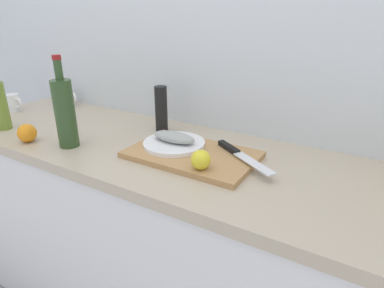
{
  "coord_description": "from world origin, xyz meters",
  "views": [
    {
      "loc": [
        0.71,
        -0.9,
        1.38
      ],
      "look_at": [
        0.17,
        -0.01,
        0.95
      ],
      "focal_mm": 30.34,
      "sensor_mm": 36.0,
      "label": 1
    }
  ],
  "objects_px": {
    "fish_fillet": "(174,137)",
    "lemon_0": "(201,160)",
    "wine_bottle": "(65,112)",
    "pepper_mill": "(161,109)",
    "coffee_mug_1": "(13,103)",
    "cutting_board": "(192,155)",
    "white_plate": "(174,144)",
    "chef_knife": "(237,153)",
    "coffee_mug_2": "(67,97)",
    "orange_0": "(27,133)"
  },
  "relations": [
    {
      "from": "fish_fillet",
      "to": "pepper_mill",
      "type": "relative_size",
      "value": 0.88
    },
    {
      "from": "white_plate",
      "to": "pepper_mill",
      "type": "distance_m",
      "value": 0.23
    },
    {
      "from": "cutting_board",
      "to": "pepper_mill",
      "type": "relative_size",
      "value": 2.3
    },
    {
      "from": "wine_bottle",
      "to": "white_plate",
      "type": "bearing_deg",
      "value": 24.43
    },
    {
      "from": "coffee_mug_1",
      "to": "pepper_mill",
      "type": "relative_size",
      "value": 0.58
    },
    {
      "from": "white_plate",
      "to": "lemon_0",
      "type": "distance_m",
      "value": 0.21
    },
    {
      "from": "chef_knife",
      "to": "coffee_mug_1",
      "type": "distance_m",
      "value": 1.23
    },
    {
      "from": "orange_0",
      "to": "pepper_mill",
      "type": "bearing_deg",
      "value": 44.86
    },
    {
      "from": "cutting_board",
      "to": "orange_0",
      "type": "bearing_deg",
      "value": -161.83
    },
    {
      "from": "coffee_mug_1",
      "to": "coffee_mug_2",
      "type": "bearing_deg",
      "value": 55.8
    },
    {
      "from": "coffee_mug_1",
      "to": "orange_0",
      "type": "height_order",
      "value": "coffee_mug_1"
    },
    {
      "from": "coffee_mug_2",
      "to": "coffee_mug_1",
      "type": "bearing_deg",
      "value": -124.2
    },
    {
      "from": "lemon_0",
      "to": "wine_bottle",
      "type": "height_order",
      "value": "wine_bottle"
    },
    {
      "from": "chef_knife",
      "to": "orange_0",
      "type": "height_order",
      "value": "orange_0"
    },
    {
      "from": "wine_bottle",
      "to": "orange_0",
      "type": "bearing_deg",
      "value": -162.09
    },
    {
      "from": "chef_knife",
      "to": "pepper_mill",
      "type": "height_order",
      "value": "pepper_mill"
    },
    {
      "from": "white_plate",
      "to": "fish_fillet",
      "type": "xyz_separation_m",
      "value": [
        0.0,
        0.0,
        0.03
      ]
    },
    {
      "from": "lemon_0",
      "to": "coffee_mug_1",
      "type": "relative_size",
      "value": 0.55
    },
    {
      "from": "white_plate",
      "to": "lemon_0",
      "type": "bearing_deg",
      "value": -33.04
    },
    {
      "from": "lemon_0",
      "to": "coffee_mug_1",
      "type": "bearing_deg",
      "value": 174.18
    },
    {
      "from": "fish_fillet",
      "to": "pepper_mill",
      "type": "distance_m",
      "value": 0.23
    },
    {
      "from": "cutting_board",
      "to": "coffee_mug_2",
      "type": "height_order",
      "value": "coffee_mug_2"
    },
    {
      "from": "orange_0",
      "to": "lemon_0",
      "type": "bearing_deg",
      "value": 8.52
    },
    {
      "from": "pepper_mill",
      "to": "chef_knife",
      "type": "bearing_deg",
      "value": -15.88
    },
    {
      "from": "coffee_mug_1",
      "to": "fish_fillet",
      "type": "bearing_deg",
      "value": -0.22
    },
    {
      "from": "lemon_0",
      "to": "pepper_mill",
      "type": "relative_size",
      "value": 0.32
    },
    {
      "from": "fish_fillet",
      "to": "pepper_mill",
      "type": "xyz_separation_m",
      "value": [
        -0.16,
        0.15,
        0.04
      ]
    },
    {
      "from": "white_plate",
      "to": "lemon_0",
      "type": "relative_size",
      "value": 3.64
    },
    {
      "from": "white_plate",
      "to": "fish_fillet",
      "type": "bearing_deg",
      "value": 0.0
    },
    {
      "from": "cutting_board",
      "to": "white_plate",
      "type": "xyz_separation_m",
      "value": [
        -0.09,
        0.02,
        0.02
      ]
    },
    {
      "from": "chef_knife",
      "to": "lemon_0",
      "type": "distance_m",
      "value": 0.16
    },
    {
      "from": "pepper_mill",
      "to": "coffee_mug_1",
      "type": "bearing_deg",
      "value": -169.93
    },
    {
      "from": "white_plate",
      "to": "orange_0",
      "type": "height_order",
      "value": "orange_0"
    },
    {
      "from": "orange_0",
      "to": "pepper_mill",
      "type": "xyz_separation_m",
      "value": [
        0.38,
        0.37,
        0.06
      ]
    },
    {
      "from": "fish_fillet",
      "to": "wine_bottle",
      "type": "xyz_separation_m",
      "value": [
        -0.37,
        -0.17,
        0.08
      ]
    },
    {
      "from": "fish_fillet",
      "to": "coffee_mug_2",
      "type": "bearing_deg",
      "value": 165.45
    },
    {
      "from": "fish_fillet",
      "to": "lemon_0",
      "type": "distance_m",
      "value": 0.21
    },
    {
      "from": "coffee_mug_2",
      "to": "orange_0",
      "type": "xyz_separation_m",
      "value": [
        0.31,
        -0.44,
        -0.01
      ]
    },
    {
      "from": "chef_knife",
      "to": "coffee_mug_2",
      "type": "bearing_deg",
      "value": -157.68
    },
    {
      "from": "coffee_mug_1",
      "to": "pepper_mill",
      "type": "xyz_separation_m",
      "value": [
        0.83,
        0.15,
        0.05
      ]
    },
    {
      "from": "white_plate",
      "to": "orange_0",
      "type": "bearing_deg",
      "value": -157.59
    },
    {
      "from": "cutting_board",
      "to": "coffee_mug_1",
      "type": "relative_size",
      "value": 3.94
    },
    {
      "from": "coffee_mug_2",
      "to": "wine_bottle",
      "type": "bearing_deg",
      "value": -38.92
    },
    {
      "from": "chef_knife",
      "to": "pepper_mill",
      "type": "bearing_deg",
      "value": -163.99
    },
    {
      "from": "white_plate",
      "to": "pepper_mill",
      "type": "bearing_deg",
      "value": 137.48
    },
    {
      "from": "chef_knife",
      "to": "coffee_mug_2",
      "type": "xyz_separation_m",
      "value": [
        -1.08,
        0.18,
        0.02
      ]
    },
    {
      "from": "pepper_mill",
      "to": "orange_0",
      "type": "bearing_deg",
      "value": -135.14
    },
    {
      "from": "orange_0",
      "to": "pepper_mill",
      "type": "relative_size",
      "value": 0.37
    },
    {
      "from": "fish_fillet",
      "to": "chef_knife",
      "type": "bearing_deg",
      "value": 9.11
    },
    {
      "from": "wine_bottle",
      "to": "orange_0",
      "type": "height_order",
      "value": "wine_bottle"
    }
  ]
}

